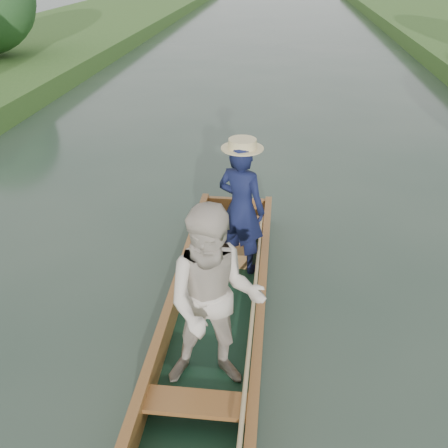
# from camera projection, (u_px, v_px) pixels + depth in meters

# --- Properties ---
(ground) EXTENTS (120.00, 120.00, 0.00)m
(ground) POSITION_uv_depth(u_px,v_px,m) (219.00, 316.00, 6.06)
(ground) COLOR #283D30
(ground) RESTS_ON ground
(trees_far) EXTENTS (23.09, 14.45, 4.62)m
(trees_far) POSITION_uv_depth(u_px,v_px,m) (221.00, 17.00, 11.77)
(trees_far) COLOR #47331E
(trees_far) RESTS_ON ground
(punt) EXTENTS (1.17, 5.03, 2.03)m
(punt) POSITION_uv_depth(u_px,v_px,m) (222.00, 278.00, 5.48)
(punt) COLOR #12301E
(punt) RESTS_ON ground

